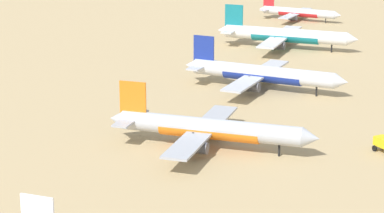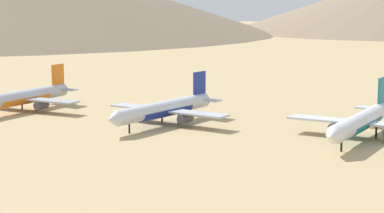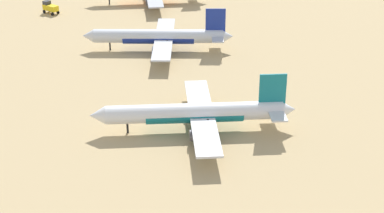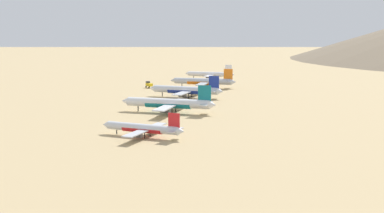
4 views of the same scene
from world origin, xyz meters
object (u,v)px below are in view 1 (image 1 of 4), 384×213
parked_jet_1 (208,129)px  parked_jet_4 (298,12)px  parked_jet_2 (261,74)px  parked_jet_3 (284,35)px

parked_jet_1 → parked_jet_4: 139.80m
parked_jet_1 → parked_jet_2: size_ratio=1.00×
parked_jet_2 → parked_jet_3: (-6.27, 47.07, 0.13)m
parked_jet_4 → parked_jet_1: bearing=-83.7°
parked_jet_1 → parked_jet_2: 44.60m
parked_jet_2 → parked_jet_3: bearing=97.6°
parked_jet_1 → parked_jet_4: (-15.38, 138.95, -1.01)m
parked_jet_2 → parked_jet_4: parked_jet_2 is taller
parked_jet_2 → parked_jet_1: bearing=-87.2°
parked_jet_1 → parked_jet_3: 92.00m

